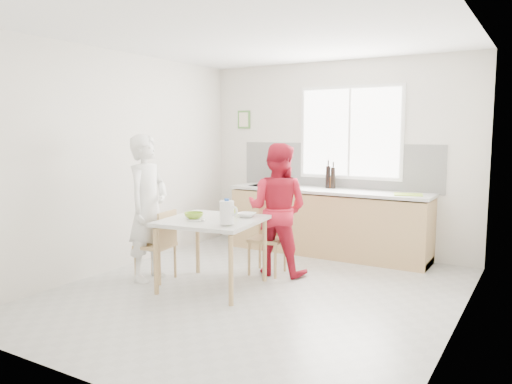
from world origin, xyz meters
TOP-DOWN VIEW (x-y plane):
  - ground at (0.00, 0.00)m, footprint 4.50×4.50m
  - room_shell at (0.00, 0.00)m, footprint 4.50×4.50m
  - window at (0.20, 2.23)m, footprint 1.50×0.06m
  - backsplash at (0.00, 2.24)m, footprint 3.00×0.02m
  - picture_frame at (-1.55, 2.23)m, footprint 0.22×0.03m
  - kitchen_counter at (-0.00, 1.95)m, footprint 2.84×0.64m
  - dining_table at (-0.51, -0.09)m, footprint 1.12×1.12m
  - chair_left at (-1.19, -0.18)m, footprint 0.42×0.42m
  - chair_far at (-0.27, 0.76)m, footprint 0.44×0.44m
  - person_white at (-1.34, -0.20)m, footprint 0.48×0.66m
  - person_red at (-0.15, 0.75)m, footprint 0.84×0.69m
  - bowl_green at (-0.70, -0.17)m, footprint 0.23×0.23m
  - bowl_white at (-0.24, 0.19)m, footprint 0.22×0.22m
  - milk_jug at (-0.15, -0.33)m, footprint 0.20×0.15m
  - green_box at (-0.45, 0.20)m, footprint 0.11×0.11m
  - spoon at (-0.56, -0.32)m, footprint 0.15×0.08m
  - cutting_board at (1.11, 1.90)m, footprint 0.40×0.33m
  - wine_bottle_a at (-0.06, 2.09)m, footprint 0.07×0.07m
  - wine_bottle_b at (0.02, 2.08)m, footprint 0.07×0.07m
  - jar_amber at (-0.03, 2.10)m, footprint 0.06×0.06m
  - soap_bottle at (-0.71, 2.04)m, footprint 0.11×0.11m

SIDE VIEW (x-z plane):
  - ground at x=0.00m, z-range 0.00..0.00m
  - kitchen_counter at x=0.00m, z-range -0.27..1.10m
  - chair_left at x=-1.19m, z-range 0.04..0.86m
  - chair_far at x=-0.27m, z-range 0.04..0.89m
  - dining_table at x=-0.51m, z-range 0.31..1.08m
  - spoon at x=-0.56m, z-range 0.78..0.79m
  - person_red at x=-0.15m, z-range 0.00..1.58m
  - bowl_white at x=-0.24m, z-range 0.77..0.82m
  - bowl_green at x=-0.70m, z-range 0.77..0.84m
  - green_box at x=-0.45m, z-range 0.77..0.86m
  - person_white at x=-1.34m, z-range 0.00..1.69m
  - milk_jug at x=-0.15m, z-range 0.78..1.04m
  - cutting_board at x=1.11m, z-range 0.92..0.93m
  - jar_amber at x=-0.03m, z-range 0.92..1.08m
  - soap_bottle at x=-0.71m, z-range 0.92..1.11m
  - wine_bottle_b at x=0.02m, z-range 0.92..1.22m
  - wine_bottle_a at x=-0.06m, z-range 0.92..1.24m
  - backsplash at x=0.00m, z-range 0.90..1.55m
  - room_shell at x=0.00m, z-range -0.61..3.89m
  - window at x=0.20m, z-range 1.05..2.35m
  - picture_frame at x=-1.55m, z-range 1.76..2.04m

